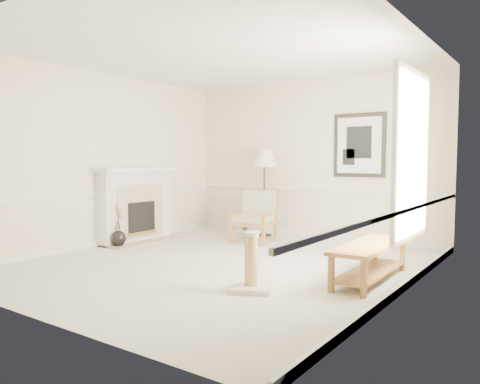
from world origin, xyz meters
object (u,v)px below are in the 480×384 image
at_px(floor_vase, 118,239).
at_px(scratching_post, 251,272).
at_px(floor_lamp, 264,161).
at_px(bench, 370,256).
at_px(armchair, 256,214).

xyz_separation_m(floor_vase, scratching_post, (3.22, -0.85, 0.07)).
relative_size(floor_lamp, bench, 1.03).
xyz_separation_m(floor_vase, floor_lamp, (1.37, 2.38, 1.30)).
relative_size(floor_vase, floor_lamp, 0.46).
distance_m(floor_vase, bench, 4.18).
relative_size(floor_vase, armchair, 0.84).
bearing_deg(scratching_post, floor_lamp, 119.89).
distance_m(armchair, floor_lamp, 1.13).
bearing_deg(floor_lamp, scratching_post, -60.11).
relative_size(floor_vase, scratching_post, 1.17).
distance_m(armchair, scratching_post, 3.14).
relative_size(armchair, floor_lamp, 0.55).
bearing_deg(bench, floor_lamp, 143.44).
bearing_deg(floor_lamp, floor_vase, -119.88).
bearing_deg(scratching_post, floor_vase, 165.18).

